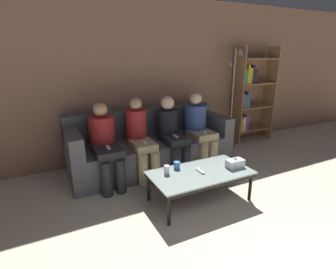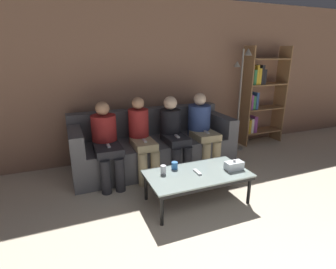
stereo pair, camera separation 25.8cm
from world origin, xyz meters
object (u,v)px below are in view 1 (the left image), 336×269
object	(u,v)px
seated_person_left_end	(105,141)
coffee_table	(200,175)
standing_lamp	(233,89)
bookshelf	(250,95)
tissue_box	(235,163)
cup_near_left	(177,165)
seated_person_mid_right	(171,131)
couch	(150,147)
cup_near_right	(167,170)
seated_person_mid_left	(140,136)
seated_person_right_end	(198,126)
game_remote	(200,171)

from	to	relation	value
seated_person_left_end	coffee_table	bearing A→B (deg)	-47.61
standing_lamp	seated_person_left_end	distance (m)	2.56
coffee_table	bookshelf	size ratio (longest dim) A/B	0.65
tissue_box	standing_lamp	xyz separation A→B (m)	(1.13, 1.45, 0.68)
cup_near_left	standing_lamp	bearing A→B (deg)	33.05
tissue_box	standing_lamp	distance (m)	1.96
tissue_box	standing_lamp	bearing A→B (deg)	52.18
bookshelf	tissue_box	bearing A→B (deg)	-136.40
cup_near_left	seated_person_mid_right	xyz separation A→B (m)	(0.32, 0.78, 0.18)
standing_lamp	couch	bearing A→B (deg)	-174.73
coffee_table	tissue_box	distance (m)	0.47
seated_person_mid_right	cup_near_left	bearing A→B (deg)	-112.03
cup_near_right	seated_person_mid_left	distance (m)	0.86
standing_lamp	seated_person_right_end	xyz separation A→B (m)	(-0.97, -0.36, -0.49)
cup_near_left	bookshelf	size ratio (longest dim) A/B	0.05
tissue_box	seated_person_mid_right	world-z (taller)	seated_person_mid_right
cup_near_right	game_remote	distance (m)	0.41
couch	seated_person_right_end	bearing A→B (deg)	-15.04
seated_person_left_end	seated_person_mid_left	bearing A→B (deg)	-0.53
seated_person_mid_left	game_remote	bearing A→B (deg)	-68.09
standing_lamp	seated_person_left_end	world-z (taller)	standing_lamp
coffee_table	bookshelf	world-z (taller)	bookshelf
couch	cup_near_left	bearing A→B (deg)	-93.67
couch	standing_lamp	world-z (taller)	standing_lamp
seated_person_right_end	game_remote	bearing A→B (deg)	-121.23
cup_near_right	seated_person_mid_left	bearing A→B (deg)	90.62
seated_person_right_end	seated_person_mid_left	bearing A→B (deg)	-178.01
couch	seated_person_mid_right	distance (m)	0.44
tissue_box	seated_person_right_end	distance (m)	1.12
bookshelf	cup_near_right	bearing A→B (deg)	-151.17
coffee_table	tissue_box	size ratio (longest dim) A/B	5.52
couch	cup_near_right	xyz separation A→B (m)	(-0.24, -1.08, 0.11)
game_remote	standing_lamp	world-z (taller)	standing_lamp
couch	standing_lamp	bearing A→B (deg)	5.27
couch	cup_near_right	bearing A→B (deg)	-102.59
seated_person_mid_right	seated_person_right_end	bearing A→B (deg)	2.70
bookshelf	standing_lamp	distance (m)	0.59
cup_near_right	seated_person_left_end	size ratio (longest dim) A/B	0.09
standing_lamp	seated_person_mid_left	size ratio (longest dim) A/B	1.59
standing_lamp	game_remote	bearing A→B (deg)	-139.14
cup_near_left	standing_lamp	distance (m)	2.24
tissue_box	game_remote	bearing A→B (deg)	169.84
coffee_table	cup_near_left	size ratio (longest dim) A/B	13.94
tissue_box	seated_person_right_end	world-z (taller)	seated_person_right_end
bookshelf	seated_person_mid_left	distance (m)	2.60
tissue_box	seated_person_right_end	bearing A→B (deg)	81.91
couch	seated_person_right_end	xyz separation A→B (m)	(0.75, -0.20, 0.30)
bookshelf	cup_near_left	bearing A→B (deg)	-150.79
couch	cup_near_right	distance (m)	1.12
couch	seated_person_right_end	distance (m)	0.84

